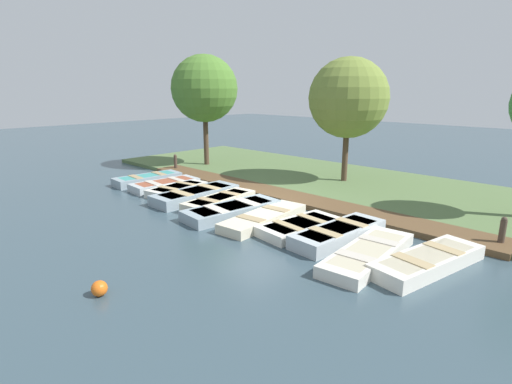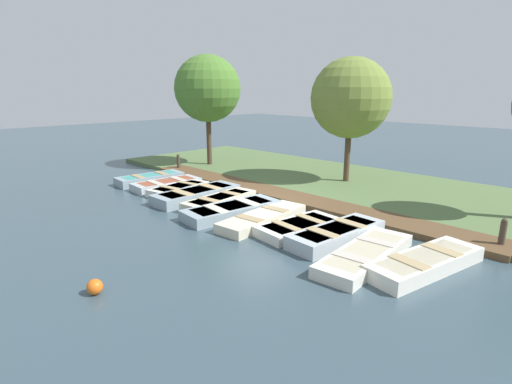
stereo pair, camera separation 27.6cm
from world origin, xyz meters
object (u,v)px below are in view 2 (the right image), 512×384
object	(u,v)px
rowboat_3	(197,194)
rowboat_5	(232,210)
rowboat_8	(337,234)
rowboat_6	(263,218)
buoy	(95,287)
mooring_post_far	(502,234)
rowboat_10	(425,262)
park_tree_far_left	(208,89)
rowboat_7	(299,227)
park_tree_left	(351,98)
rowboat_4	(220,201)
rowboat_1	(167,184)
rowboat_9	(365,255)
mooring_post_near	(178,163)
rowboat_2	(179,189)
rowboat_0	(150,178)

from	to	relation	value
rowboat_3	rowboat_5	xyz separation A→B (m)	(0.37, 2.49, -0.02)
rowboat_8	rowboat_6	bearing A→B (deg)	-78.21
buoy	mooring_post_far	bearing A→B (deg)	148.27
rowboat_6	rowboat_10	xyz separation A→B (m)	(-0.25, 5.18, 0.03)
buoy	rowboat_6	bearing A→B (deg)	-172.90
buoy	park_tree_far_left	size ratio (longest dim) A/B	0.06
rowboat_7	park_tree_left	xyz separation A→B (m)	(-6.34, -2.42, 3.66)
rowboat_3	buoy	xyz separation A→B (m)	(6.04, 4.52, -0.04)
buoy	rowboat_4	bearing A→B (deg)	-152.32
rowboat_1	park_tree_left	xyz separation A→B (m)	(-6.12, 5.18, 3.65)
rowboat_9	buoy	xyz separation A→B (m)	(5.58, -3.16, 0.00)
rowboat_4	mooring_post_far	size ratio (longest dim) A/B	3.49
rowboat_9	buoy	bearing A→B (deg)	-34.52
rowboat_8	park_tree_left	distance (m)	8.02
rowboat_6	rowboat_1	bearing A→B (deg)	-98.58
rowboat_5	mooring_post_near	bearing A→B (deg)	-105.20
rowboat_2	rowboat_6	bearing A→B (deg)	77.36
rowboat_0	rowboat_6	world-z (taller)	rowboat_0
rowboat_4	rowboat_9	xyz separation A→B (m)	(0.56, 6.38, -0.02)
park_tree_far_left	rowboat_2	bearing A→B (deg)	38.37
rowboat_2	rowboat_8	xyz separation A→B (m)	(-0.07, 7.75, 0.04)
rowboat_4	rowboat_3	bearing A→B (deg)	-91.78
mooring_post_far	park_tree_left	distance (m)	8.71
rowboat_5	park_tree_far_left	world-z (taller)	park_tree_far_left
rowboat_6	mooring_post_near	bearing A→B (deg)	-112.90
rowboat_2	mooring_post_near	size ratio (longest dim) A/B	3.01
rowboat_6	rowboat_8	xyz separation A→B (m)	(-0.32, 2.61, 0.05)
rowboat_0	mooring_post_far	size ratio (longest dim) A/B	3.42
rowboat_1	rowboat_3	xyz separation A→B (m)	(0.20, 2.44, 0.04)
rowboat_2	rowboat_6	size ratio (longest dim) A/B	0.77
park_tree_left	rowboat_6	bearing A→B (deg)	9.10
rowboat_2	rowboat_9	distance (m)	9.05
rowboat_1	rowboat_4	world-z (taller)	rowboat_4
rowboat_5	mooring_post_far	distance (m)	8.04
rowboat_9	rowboat_10	bearing A→B (deg)	108.00
rowboat_5	rowboat_4	bearing A→B (deg)	-104.76
rowboat_6	rowboat_10	bearing A→B (deg)	87.53
rowboat_2	rowboat_6	world-z (taller)	rowboat_2
rowboat_9	mooring_post_far	world-z (taller)	mooring_post_far
rowboat_6	park_tree_left	size ratio (longest dim) A/B	0.64
rowboat_5	park_tree_left	distance (m)	7.61
mooring_post_near	rowboat_4	bearing A→B (deg)	68.17
rowboat_3	rowboat_5	bearing A→B (deg)	81.26
rowboat_2	rowboat_10	bearing A→B (deg)	80.14
rowboat_9	park_tree_left	bearing A→B (deg)	-148.93
rowboat_6	rowboat_9	xyz separation A→B (m)	(0.30, 3.89, 0.00)
rowboat_1	rowboat_7	bearing A→B (deg)	92.02
rowboat_0	rowboat_10	xyz separation A→B (m)	(0.16, 12.86, -0.00)
mooring_post_near	park_tree_far_left	size ratio (longest dim) A/B	0.15
rowboat_3	park_tree_far_left	xyz separation A→B (m)	(-4.55, -4.89, 4.01)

